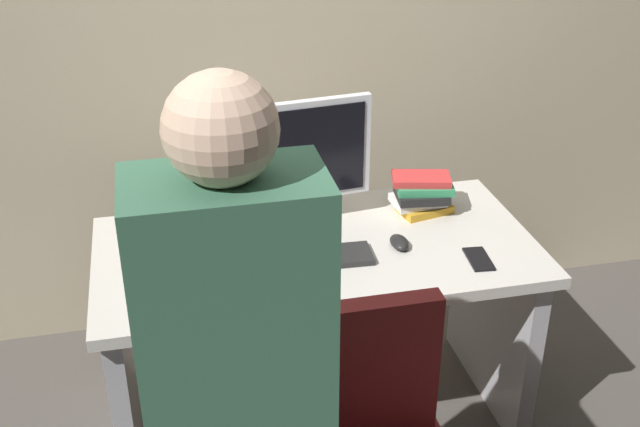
% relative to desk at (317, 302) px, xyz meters
% --- Properties ---
extents(ground_plane, '(9.00, 9.00, 0.00)m').
position_rel_desk_xyz_m(ground_plane, '(0.00, 0.00, -0.51)').
color(ground_plane, '#4C4742').
extents(desk, '(1.48, 0.74, 0.73)m').
position_rel_desk_xyz_m(desk, '(0.00, 0.00, 0.00)').
color(desk, beige).
rests_on(desk, ground).
extents(person_at_desk, '(0.40, 0.24, 1.64)m').
position_rel_desk_xyz_m(person_at_desk, '(-0.37, -0.88, 0.33)').
color(person_at_desk, '#262838').
rests_on(person_at_desk, ground).
extents(monitor, '(0.54, 0.16, 0.46)m').
position_rel_desk_xyz_m(monitor, '(-0.04, 0.16, 0.48)').
color(monitor, silver).
rests_on(monitor, desk).
extents(keyboard, '(0.44, 0.15, 0.02)m').
position_rel_desk_xyz_m(keyboard, '(-0.05, -0.09, 0.23)').
color(keyboard, '#262626').
rests_on(keyboard, desk).
extents(mouse, '(0.06, 0.10, 0.03)m').
position_rel_desk_xyz_m(mouse, '(0.27, -0.06, 0.24)').
color(mouse, black).
rests_on(mouse, desk).
extents(cup_near_keyboard, '(0.08, 0.08, 0.09)m').
position_rel_desk_xyz_m(cup_near_keyboard, '(-0.41, -0.13, 0.27)').
color(cup_near_keyboard, '#3372B2').
rests_on(cup_near_keyboard, desk).
extents(cup_by_monitor, '(0.07, 0.07, 0.09)m').
position_rel_desk_xyz_m(cup_by_monitor, '(-0.40, 0.10, 0.27)').
color(cup_by_monitor, '#D84C3F').
rests_on(cup_by_monitor, desk).
extents(book_stack, '(0.24, 0.19, 0.14)m').
position_rel_desk_xyz_m(book_stack, '(0.43, 0.17, 0.30)').
color(book_stack, gold).
rests_on(book_stack, desk).
extents(cell_phone, '(0.08, 0.15, 0.01)m').
position_rel_desk_xyz_m(cell_phone, '(0.50, -0.20, 0.23)').
color(cell_phone, black).
rests_on(cell_phone, desk).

